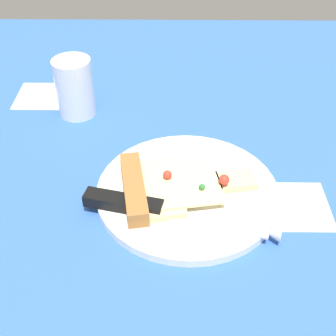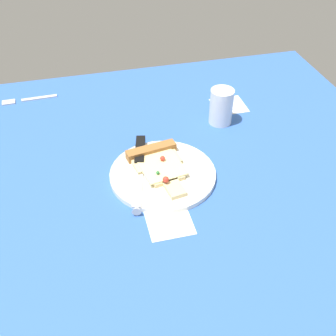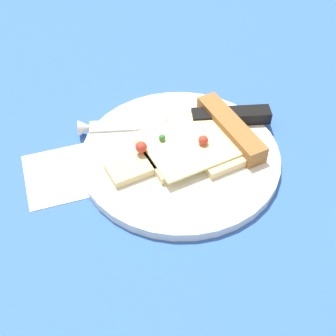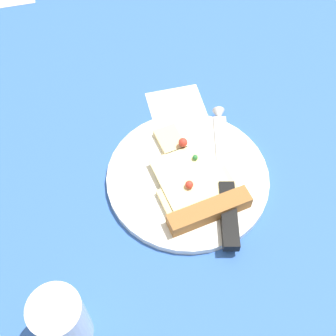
# 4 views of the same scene
# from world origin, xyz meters

# --- Properties ---
(ground_plane) EXTENTS (1.26, 1.26, 0.03)m
(ground_plane) POSITION_xyz_m (-0.00, 0.00, -0.01)
(ground_plane) COLOR #3360B7
(ground_plane) RESTS_ON ground
(plate) EXTENTS (0.24, 0.24, 0.01)m
(plate) POSITION_xyz_m (-0.03, -0.10, 0.01)
(plate) COLOR white
(plate) RESTS_ON ground_plane
(pizza_slice) EXTENTS (0.13, 0.18, 0.03)m
(pizza_slice) POSITION_xyz_m (-0.03, -0.12, 0.02)
(pizza_slice) COLOR beige
(pizza_slice) RESTS_ON plate
(knife) EXTENTS (0.08, 0.24, 0.02)m
(knife) POSITION_xyz_m (0.02, -0.13, 0.02)
(knife) COLOR silver
(knife) RESTS_ON plate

